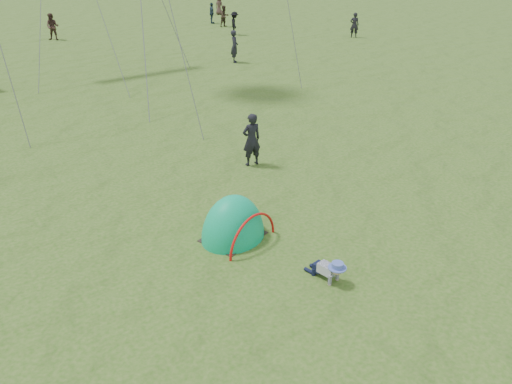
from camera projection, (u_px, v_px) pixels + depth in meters
ground at (297, 267)px, 10.62m from camera, size 140.00×140.00×0.00m
crawling_toddler at (329, 269)px, 10.10m from camera, size 0.57×0.74×0.52m
popup_tent at (233, 237)px, 11.69m from camera, size 1.91×1.71×2.10m
standing_adult at (252, 140)px, 15.11m from camera, size 0.65×0.48×1.65m
crowd_person_0 at (354, 25)px, 35.51m from camera, size 0.73×0.73×1.71m
crowd_person_4 at (219, 5)px, 46.63m from camera, size 0.80×0.95×1.65m
crowd_person_7 at (225, 16)px, 40.01m from camera, size 0.83×0.66×1.62m
crowd_person_9 at (235, 23)px, 36.52m from camera, size 1.06×1.21×1.63m
crowd_person_12 at (235, 46)px, 28.14m from camera, size 0.70×0.77×1.77m
crowd_person_13 at (53, 27)px, 34.59m from camera, size 1.09×1.04×1.78m
crowd_person_14 at (212, 13)px, 41.58m from camera, size 0.77×1.05×1.66m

